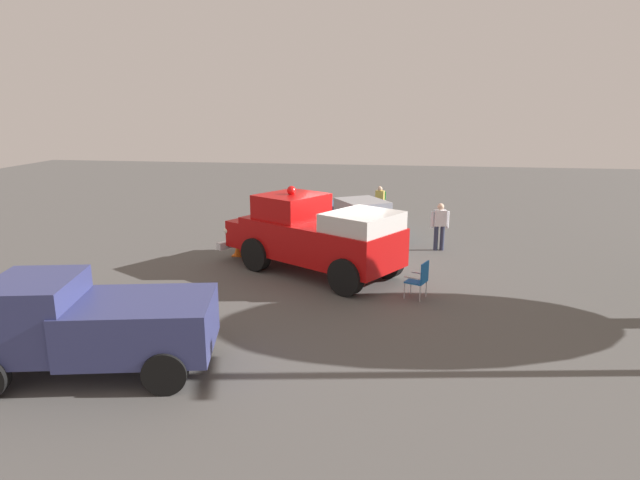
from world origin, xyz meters
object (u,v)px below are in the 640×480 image
at_px(spectator_standing, 440,223).
at_px(lawn_chair_by_car, 420,277).
at_px(traffic_cone, 239,247).
at_px(parked_pickup, 86,324).
at_px(spectator_seated, 379,199).
at_px(vintage_fire_truck, 314,235).
at_px(classic_hot_rod, 358,217).
at_px(lawn_chair_near_truck, 380,201).

bearing_deg(spectator_standing, lawn_chair_by_car, 80.82).
bearing_deg(lawn_chair_by_car, traffic_cone, -29.49).
distance_m(parked_pickup, lawn_chair_by_car, 8.15).
bearing_deg(spectator_seated, spectator_standing, 110.65).
height_order(vintage_fire_truck, spectator_seated, vintage_fire_truck).
distance_m(vintage_fire_truck, spectator_seated, 9.63).
bearing_deg(lawn_chair_by_car, classic_hot_rod, -72.42).
height_order(classic_hot_rod, spectator_standing, spectator_standing).
height_order(lawn_chair_by_car, spectator_seated, spectator_seated).
bearing_deg(spectator_standing, parked_pickup, 54.51).
bearing_deg(traffic_cone, lawn_chair_by_car, 150.51).
distance_m(lawn_chair_near_truck, traffic_cone, 9.25).
bearing_deg(vintage_fire_truck, lawn_chair_near_truck, -99.60).
height_order(classic_hot_rod, traffic_cone, classic_hot_rod).
height_order(parked_pickup, traffic_cone, parked_pickup).
bearing_deg(vintage_fire_truck, spectator_seated, -99.53).
bearing_deg(lawn_chair_near_truck, vintage_fire_truck, 80.40).
xyz_separation_m(lawn_chair_near_truck, spectator_seated, (0.03, 0.13, 0.11)).
relative_size(vintage_fire_truck, classic_hot_rod, 1.32).
distance_m(lawn_chair_by_car, spectator_standing, 5.17).
relative_size(lawn_chair_near_truck, spectator_seated, 0.79).
bearing_deg(lawn_chair_by_car, spectator_seated, -82.31).
bearing_deg(spectator_seated, lawn_chair_near_truck, -104.72).
bearing_deg(parked_pickup, lawn_chair_by_car, -141.81).
distance_m(classic_hot_rod, traffic_cone, 5.18).
distance_m(spectator_seated, traffic_cone, 9.13).
xyz_separation_m(vintage_fire_truck, lawn_chair_near_truck, (-1.62, -9.61, -0.61)).
xyz_separation_m(lawn_chair_near_truck, lawn_chair_by_car, (-1.50, 11.47, 0.00)).
bearing_deg(spectator_seated, lawn_chair_by_car, 97.69).
xyz_separation_m(spectator_seated, spectator_standing, (-2.36, 6.25, 0.27)).
xyz_separation_m(vintage_fire_truck, spectator_standing, (-3.95, -3.23, -0.23)).
distance_m(vintage_fire_truck, lawn_chair_near_truck, 9.76).
bearing_deg(spectator_seated, traffic_cone, 60.92).
bearing_deg(parked_pickup, traffic_cone, -92.96).
height_order(lawn_chair_near_truck, traffic_cone, lawn_chair_near_truck).
relative_size(lawn_chair_near_truck, traffic_cone, 1.61).
bearing_deg(lawn_chair_near_truck, traffic_cone, 61.12).
xyz_separation_m(spectator_standing, traffic_cone, (6.79, 1.72, -0.66)).
bearing_deg(spectator_seated, vintage_fire_truck, 80.47).
xyz_separation_m(parked_pickup, lawn_chair_by_car, (-6.40, -5.03, -0.40)).
xyz_separation_m(classic_hot_rod, lawn_chair_near_truck, (-0.68, -4.59, -0.16)).
height_order(classic_hot_rod, spectator_seated, classic_hot_rod).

